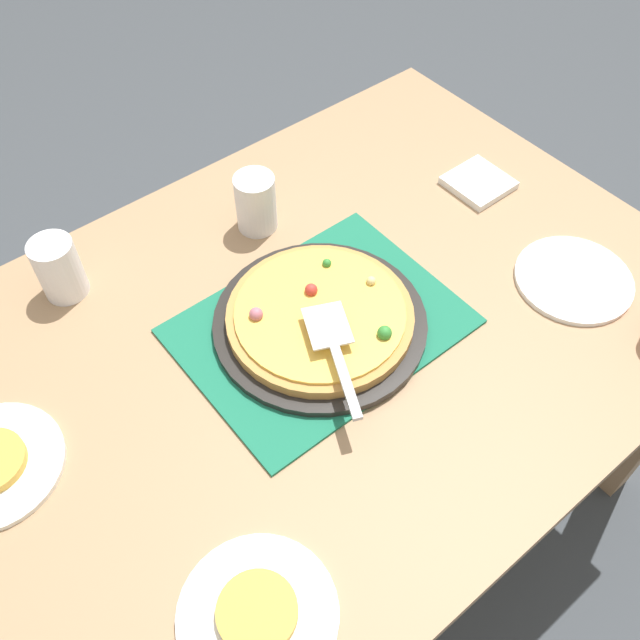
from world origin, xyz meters
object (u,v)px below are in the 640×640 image
cup_far (256,203)px  pizza_server (335,348)px  plate_near_left (258,615)px  napkin_stack (478,183)px  pizza (320,315)px  cup_corner (59,268)px  pizza_pan (320,322)px  plate_side (574,279)px  served_slice_left (257,612)px

cup_far → pizza_server: size_ratio=0.53×
plate_near_left → napkin_stack: bearing=25.4°
pizza → cup_corner: bearing=130.7°
pizza_pan → plate_side: 0.49m
cup_far → plate_side: bearing=-52.9°
cup_corner → napkin_stack: (0.81, -0.28, -0.05)m
plate_side → cup_corner: size_ratio=1.83×
plate_near_left → served_slice_left: served_slice_left is taller
pizza → cup_corner: (-0.31, 0.36, 0.03)m
pizza → napkin_stack: pizza is taller
plate_near_left → cup_far: bearing=54.3°
pizza_pan → cup_far: size_ratio=3.17×
served_slice_left → cup_corner: cup_corner is taller
pizza → plate_side: (0.44, -0.21, -0.03)m
pizza_server → plate_near_left: bearing=-144.0°
pizza_server → napkin_stack: bearing=17.8°
plate_side → cup_far: 0.62m
served_slice_left → cup_corner: size_ratio=0.92×
pizza → pizza_server: bearing=-114.8°
pizza_pan → served_slice_left: bearing=-138.5°
plate_side → napkin_stack: (0.06, 0.30, 0.00)m
cup_far → plate_near_left: bearing=-125.7°
pizza_server → served_slice_left: bearing=-144.0°
cup_far → pizza_server: bearing=-106.1°
pizza → napkin_stack: bearing=9.6°
cup_far → pizza_server: (-0.11, -0.37, 0.01)m
plate_near_left → napkin_stack: napkin_stack is taller
plate_near_left → cup_far: cup_far is taller
plate_near_left → plate_side: same height
pizza → served_slice_left: pizza is taller
plate_near_left → pizza_server: size_ratio=0.97×
cup_corner → cup_far: bearing=-12.2°
cup_far → napkin_stack: size_ratio=1.00×
pizza → cup_far: bearing=76.9°
served_slice_left → napkin_stack: size_ratio=0.92×
cup_far → cup_corner: bearing=167.8°
plate_side → napkin_stack: napkin_stack is taller
plate_near_left → pizza_pan: bearing=41.5°
pizza_pan → pizza: pizza is taller
pizza_pan → plate_side: size_ratio=1.73×
pizza → plate_side: 0.49m
pizza_server → pizza: bearing=65.2°
plate_near_left → cup_far: (0.44, 0.61, 0.06)m
pizza_pan → plate_side: bearing=-26.0°
cup_corner → plate_side: bearing=-37.5°
cup_corner → pizza: bearing=-49.3°
cup_far → pizza_pan: bearing=-103.1°
pizza_pan → pizza: 0.02m
plate_near_left → cup_corner: bearing=84.8°
plate_near_left → plate_side: 0.82m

